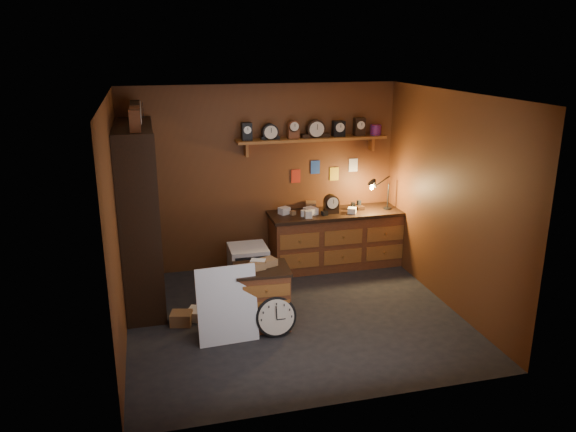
{
  "coord_description": "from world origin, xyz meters",
  "views": [
    {
      "loc": [
        -1.63,
        -6.05,
        3.24
      ],
      "look_at": [
        0.01,
        0.35,
        1.2
      ],
      "focal_mm": 35.0,
      "sensor_mm": 36.0,
      "label": 1
    }
  ],
  "objects_px": {
    "shelving_unit": "(137,208)",
    "workbench": "(337,236)",
    "big_round_clock": "(276,317)",
    "low_cabinet": "(262,294)"
  },
  "relations": [
    {
      "from": "shelving_unit",
      "to": "workbench",
      "type": "bearing_deg",
      "value": 9.87
    },
    {
      "from": "shelving_unit",
      "to": "big_round_clock",
      "type": "xyz_separation_m",
      "value": [
        1.47,
        -1.36,
        -1.02
      ]
    },
    {
      "from": "shelving_unit",
      "to": "big_round_clock",
      "type": "relative_size",
      "value": 5.39
    },
    {
      "from": "workbench",
      "to": "big_round_clock",
      "type": "height_order",
      "value": "workbench"
    },
    {
      "from": "shelving_unit",
      "to": "low_cabinet",
      "type": "relative_size",
      "value": 3.13
    },
    {
      "from": "low_cabinet",
      "to": "big_round_clock",
      "type": "xyz_separation_m",
      "value": [
        0.1,
        -0.28,
        -0.17
      ]
    },
    {
      "from": "shelving_unit",
      "to": "workbench",
      "type": "xyz_separation_m",
      "value": [
        2.84,
        0.49,
        -0.78
      ]
    },
    {
      "from": "workbench",
      "to": "low_cabinet",
      "type": "bearing_deg",
      "value": -133.04
    },
    {
      "from": "workbench",
      "to": "shelving_unit",
      "type": "bearing_deg",
      "value": -170.13
    },
    {
      "from": "big_round_clock",
      "to": "shelving_unit",
      "type": "bearing_deg",
      "value": 137.15
    }
  ]
}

